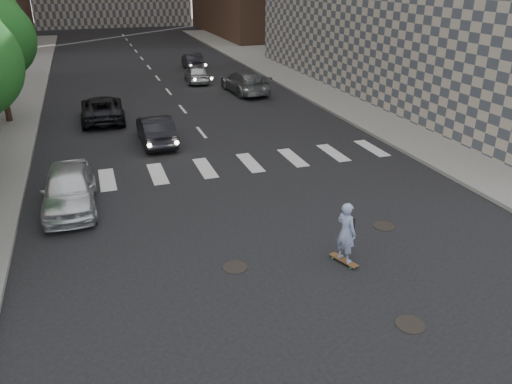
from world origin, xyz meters
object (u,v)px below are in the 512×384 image
silver_sedan (69,189)px  traffic_car_d (196,73)px  traffic_car_c (102,108)px  traffic_car_a (156,130)px  skateboarder (346,232)px  traffic_car_b (245,82)px  traffic_car_e (193,61)px

silver_sedan → traffic_car_d: size_ratio=1.12×
traffic_car_c → traffic_car_d: bearing=-128.9°
traffic_car_a → skateboarder: bearing=104.8°
skateboarder → traffic_car_b: (3.87, 21.55, -0.24)m
silver_sedan → traffic_car_e: size_ratio=1.08×
traffic_car_b → traffic_car_d: 5.05m
silver_sedan → traffic_car_b: size_ratio=0.84×
traffic_car_a → traffic_car_d: bearing=-110.8°
skateboarder → traffic_car_c: size_ratio=0.39×
traffic_car_b → traffic_car_e: size_ratio=1.29×
silver_sedan → traffic_car_c: (1.68, 11.26, -0.07)m
traffic_car_d → traffic_car_b: bearing=122.5°
traffic_car_b → traffic_car_e: bearing=-85.8°
traffic_car_c → traffic_car_a: bearing=115.3°
skateboarder → traffic_car_d: 26.08m
traffic_car_a → traffic_car_e: (5.86, 19.00, -0.02)m
traffic_car_d → skateboarder: bearing=91.6°
skateboarder → traffic_car_b: size_ratio=0.37×
skateboarder → silver_sedan: 9.66m
traffic_car_c → traffic_car_e: traffic_car_c is taller
traffic_car_d → traffic_car_e: traffic_car_d is taller
skateboarder → traffic_car_b: 21.89m
skateboarder → traffic_car_a: bearing=85.4°
silver_sedan → traffic_car_a: (3.89, 6.26, -0.06)m
silver_sedan → traffic_car_d: silver_sedan is taller
traffic_car_a → traffic_car_e: bearing=-107.6°
traffic_car_c → traffic_car_e: bearing=-118.6°
silver_sedan → traffic_car_d: bearing=67.1°
skateboarder → traffic_car_e: 31.64m
traffic_car_a → traffic_car_c: 5.47m
skateboarder → silver_sedan: size_ratio=0.43×
traffic_car_c → traffic_car_d: size_ratio=1.25×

